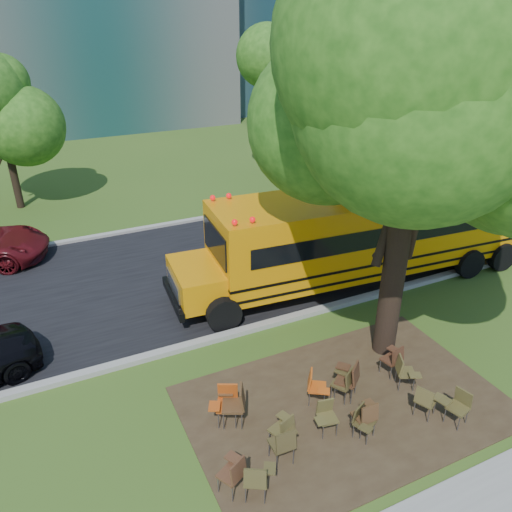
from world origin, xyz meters
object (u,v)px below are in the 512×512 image
main_tree (414,130)px  chair_8 (236,401)px  chair_7 (427,399)px  chair_9 (226,401)px  chair_6 (458,403)px  chair_3 (326,414)px  chair_4 (367,414)px  chair_11 (345,381)px  chair_5 (362,420)px  chair_14 (349,376)px  chair_15 (257,478)px  chair_13 (394,357)px  chair_10 (315,385)px  chair_0 (234,471)px  chair_2 (284,428)px  chair_1 (284,442)px  chair_12 (404,370)px  school_bus (375,228)px

main_tree → chair_8: 6.81m
chair_7 → chair_9: chair_9 is taller
chair_6 → chair_8: chair_8 is taller
chair_3 → chair_7: chair_7 is taller
chair_4 → chair_11: size_ratio=1.00×
chair_5 → chair_14: bearing=-138.2°
main_tree → chair_14: 5.53m
chair_8 → chair_15: chair_8 is taller
chair_8 → chair_14: 2.64m
chair_13 → chair_15: chair_15 is taller
chair_3 → chair_10: size_ratio=0.93×
chair_0 → chair_15: bearing=-72.5°
chair_7 → chair_3: bearing=-130.0°
chair_6 → chair_10: 3.02m
chair_14 → chair_3: bearing=172.7°
chair_13 → chair_9: bearing=164.3°
chair_3 → chair_8: chair_8 is taller
chair_14 → chair_10: bearing=128.7°
chair_7 → chair_2: bearing=-125.8°
chair_15 → chair_9: bearing=113.1°
main_tree → chair_7: main_tree is taller
chair_2 → main_tree: bearing=4.5°
chair_1 → chair_13: bearing=20.2°
chair_3 → chair_12: bearing=-161.8°
school_bus → chair_6: (-2.36, -6.11, -1.19)m
chair_9 → chair_4: bearing=174.2°
chair_5 → chair_11: 1.14m
main_tree → chair_0: bearing=-156.5°
school_bus → chair_2: size_ratio=14.61×
school_bus → chair_7: 6.51m
chair_3 → chair_7: size_ratio=0.94×
chair_6 → chair_10: chair_10 is taller
chair_6 → chair_7: bearing=38.3°
chair_1 → chair_10: 1.82m
chair_6 → chair_0: bearing=70.2°
chair_3 → chair_13: bearing=-151.6°
chair_8 → chair_5: bearing=-98.9°
chair_0 → chair_7: 4.45m
chair_5 → chair_14: chair_14 is taller
school_bus → chair_11: 6.22m
chair_1 → chair_14: size_ratio=0.94×
chair_7 → chair_8: 4.07m
chair_0 → chair_6: chair_0 is taller
chair_9 → chair_14: 2.82m
chair_4 → chair_7: bearing=-5.9°
chair_9 → chair_12: (4.11, -0.79, -0.05)m
chair_13 → chair_2: bearing=-177.9°
chair_11 → chair_6: bearing=-72.7°
chair_5 → chair_6: 2.16m
chair_0 → chair_8: bearing=37.6°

